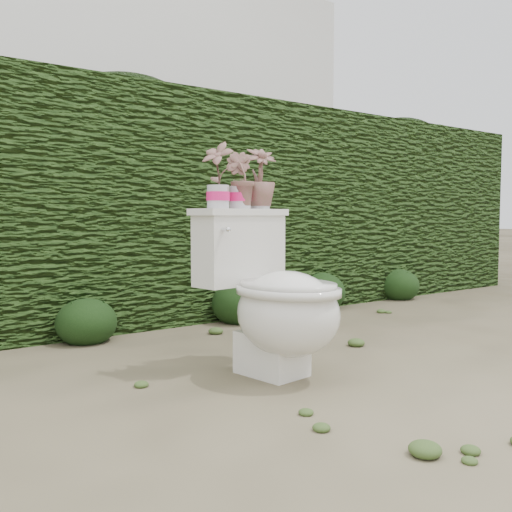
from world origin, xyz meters
TOP-DOWN VIEW (x-y plane):
  - ground at (0.00, 0.00)m, footprint 60.00×60.00m
  - hedge at (0.00, 1.60)m, footprint 8.00×1.00m
  - house_wall at (0.60, 6.00)m, footprint 8.00×3.50m
  - toilet at (-0.08, -0.18)m, footprint 0.54×0.73m
  - potted_plant_left at (-0.25, 0.04)m, footprint 0.16×0.19m
  - potted_plant_center at (-0.11, 0.06)m, footprint 0.16×0.18m
  - potted_plant_right at (0.02, 0.08)m, footprint 0.20×0.20m
  - liriope_clump_2 at (-0.53, 1.04)m, footprint 0.36×0.36m
  - liriope_clump_3 at (0.56, 1.02)m, footprint 0.40×0.40m
  - liriope_clump_4 at (1.41, 1.11)m, footprint 0.40×0.40m
  - liriope_clump_5 at (2.35, 1.09)m, footprint 0.37×0.37m

SIDE VIEW (x-z plane):
  - ground at x=0.00m, z-range 0.00..0.00m
  - liriope_clump_2 at x=-0.53m, z-range 0.00..0.29m
  - liriope_clump_5 at x=2.35m, z-range 0.00..0.30m
  - liriope_clump_4 at x=1.41m, z-range 0.00..0.32m
  - liriope_clump_3 at x=0.56m, z-range 0.00..0.32m
  - toilet at x=-0.08m, z-range -0.03..0.74m
  - hedge at x=0.00m, z-range 0.00..1.60m
  - potted_plant_center at x=-0.11m, z-range 0.78..1.04m
  - potted_plant_right at x=0.02m, z-range 0.78..1.07m
  - potted_plant_left at x=-0.25m, z-range 0.78..1.08m
  - house_wall at x=0.60m, z-range 0.00..4.00m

